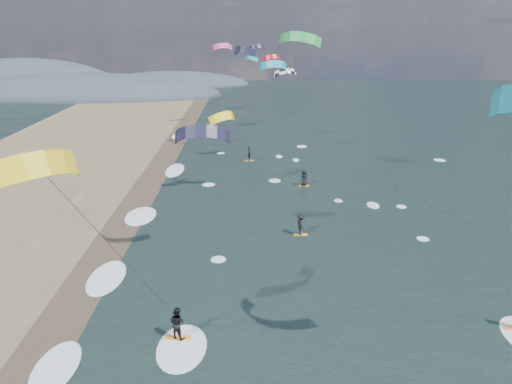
{
  "coord_description": "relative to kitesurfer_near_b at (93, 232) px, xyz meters",
  "views": [
    {
      "loc": [
        -1.22,
        -14.38,
        16.08
      ],
      "look_at": [
        -1.0,
        12.0,
        7.0
      ],
      "focal_mm": 35.0,
      "sensor_mm": 36.0,
      "label": 1
    }
  ],
  "objects": [
    {
      "name": "wet_sand_strip",
      "position": [
        -4.4,
        6.03,
        -8.07
      ],
      "size": [
        3.0,
        240.0,
        0.0
      ],
      "primitive_type": "cube",
      "color": "#382D23",
      "rests_on": "ground"
    },
    {
      "name": "coastal_hills",
      "position": [
        -37.24,
        103.89,
        -8.07
      ],
      "size": [
        80.0,
        41.0,
        15.0
      ],
      "color": "#3D4756",
      "rests_on": "ground"
    },
    {
      "name": "kitesurfer_near_b",
      "position": [
        0.0,
        0.0,
        0.0
      ],
      "size": [
        7.15,
        9.31,
        12.5
      ],
      "color": "gold",
      "rests_on": "ground"
    },
    {
      "name": "far_kitesurfers",
      "position": [
        9.91,
        25.6,
        -7.2
      ],
      "size": [
        6.75,
        23.11,
        1.76
      ],
      "color": "gold",
      "rests_on": "ground"
    },
    {
      "name": "bg_kite_field",
      "position": [
        7.13,
        49.11,
        3.01
      ],
      "size": [
        13.08,
        76.93,
        8.3
      ],
      "color": "black",
      "rests_on": "ground"
    },
    {
      "name": "shoreline_surf",
      "position": [
        -3.2,
        10.78,
        -8.07
      ],
      "size": [
        2.4,
        79.4,
        0.11
      ],
      "color": "white",
      "rests_on": "ground"
    }
  ]
}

